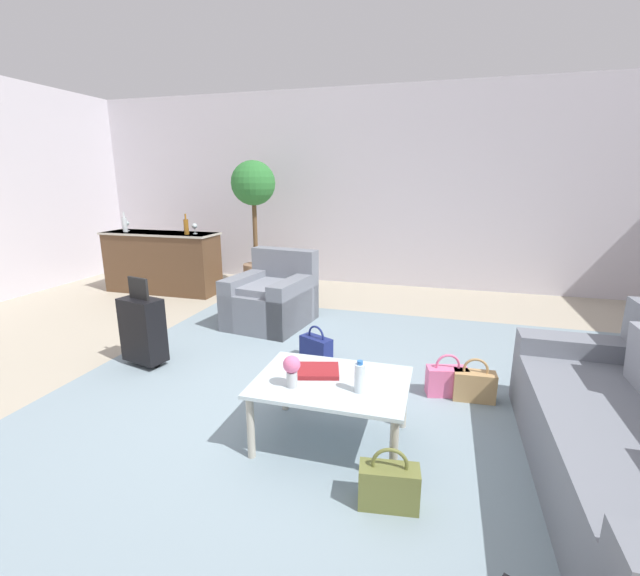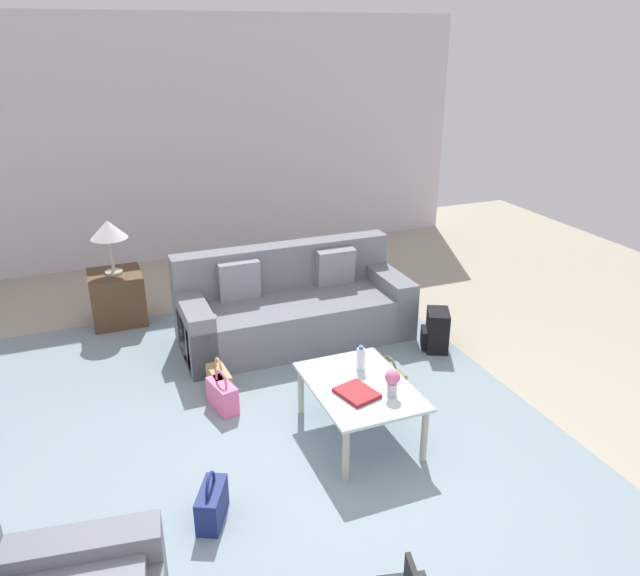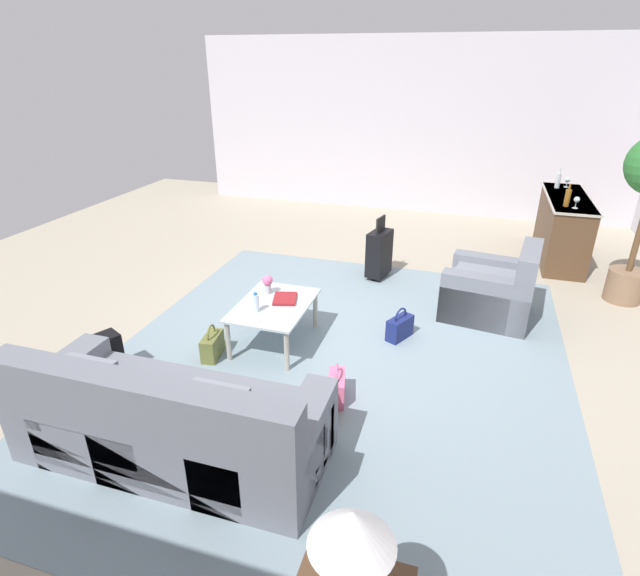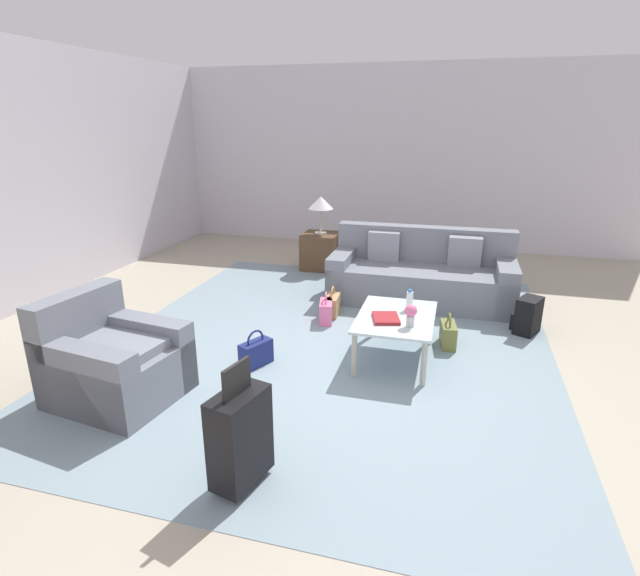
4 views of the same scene
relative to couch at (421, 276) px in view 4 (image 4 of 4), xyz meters
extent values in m
plane|color=#A89E89|center=(-2.20, 0.60, -0.30)|extent=(12.00, 12.00, 0.00)
cube|color=silver|center=(2.86, 0.60, 1.25)|extent=(0.12, 8.00, 3.10)
cube|color=gray|center=(-1.60, 0.80, -0.30)|extent=(5.20, 4.40, 0.01)
cube|color=slate|center=(-0.10, 0.00, -0.08)|extent=(0.93, 2.24, 0.45)
cube|color=slate|center=(0.26, 0.00, 0.14)|extent=(0.22, 2.24, 0.89)
cube|color=slate|center=(-0.10, -1.00, -0.01)|extent=(0.93, 0.24, 0.59)
cube|color=slate|center=(-0.10, 1.00, -0.01)|extent=(0.93, 0.24, 0.59)
cube|color=gray|center=(0.10, -0.50, 0.33)|extent=(0.17, 0.40, 0.41)
cube|color=gray|center=(0.10, 0.50, 0.33)|extent=(0.14, 0.40, 0.41)
cube|color=slate|center=(-3.10, 2.20, -0.08)|extent=(0.97, 1.05, 0.44)
cube|color=slate|center=(-3.05, 2.57, 0.13)|extent=(0.86, 0.32, 0.87)
cube|color=slate|center=(-2.78, 2.15, 0.00)|extent=(0.33, 0.96, 0.60)
cube|color=slate|center=(-3.42, 2.25, 0.00)|extent=(0.33, 0.96, 0.60)
cube|color=gray|center=(-3.10, 2.15, 0.18)|extent=(0.69, 0.76, 0.08)
cube|color=silver|center=(-1.80, 0.10, 0.13)|extent=(0.99, 0.71, 0.02)
cylinder|color=#ADA899|center=(-2.24, 0.40, -0.09)|extent=(0.05, 0.05, 0.43)
cylinder|color=#ADA899|center=(-1.35, 0.40, -0.09)|extent=(0.05, 0.05, 0.43)
cylinder|color=#ADA899|center=(-2.24, -0.20, -0.09)|extent=(0.05, 0.05, 0.43)
cylinder|color=#ADA899|center=(-1.35, -0.20, -0.09)|extent=(0.05, 0.05, 0.43)
cylinder|color=silver|center=(-1.60, 0.00, 0.24)|extent=(0.06, 0.06, 0.18)
cylinder|color=#2D6BBC|center=(-1.60, 0.00, 0.34)|extent=(0.04, 0.04, 0.02)
cube|color=maroon|center=(-1.92, 0.18, 0.16)|extent=(0.34, 0.30, 0.03)
cylinder|color=#B2B7BC|center=(-2.02, -0.05, 0.20)|extent=(0.07, 0.07, 0.10)
sphere|color=#DB6693|center=(-2.02, -0.05, 0.30)|extent=(0.11, 0.11, 0.11)
cube|color=#513823|center=(1.00, 1.60, -0.03)|extent=(0.53, 0.53, 0.55)
cylinder|color=#ADA899|center=(1.00, 1.60, 0.26)|extent=(0.18, 0.18, 0.02)
cylinder|color=#ADA899|center=(1.00, 1.60, 0.45)|extent=(0.04, 0.04, 0.35)
cone|color=white|center=(1.00, 1.60, 0.72)|extent=(0.37, 0.37, 0.19)
cube|color=black|center=(-3.80, 0.80, 0.05)|extent=(0.44, 0.31, 0.60)
cube|color=black|center=(-3.80, 0.80, 0.45)|extent=(0.24, 0.08, 0.20)
cylinder|color=black|center=(-3.93, 0.83, -0.28)|extent=(0.03, 0.05, 0.05)
cylinder|color=black|center=(-3.66, 0.77, -0.28)|extent=(0.03, 0.05, 0.05)
cube|color=pink|center=(-1.06, 0.97, -0.18)|extent=(0.34, 0.21, 0.24)
torus|color=pink|center=(-1.06, 0.97, -0.04)|extent=(0.20, 0.06, 0.20)
cube|color=olive|center=(-1.36, -0.39, -0.18)|extent=(0.34, 0.18, 0.24)
torus|color=olive|center=(-1.36, -0.39, -0.04)|extent=(0.20, 0.05, 0.20)
cube|color=tan|center=(-0.85, 0.95, -0.18)|extent=(0.33, 0.16, 0.24)
torus|color=tan|center=(-0.85, 0.95, -0.04)|extent=(0.20, 0.03, 0.20)
cube|color=navy|center=(-2.27, 1.33, -0.18)|extent=(0.35, 0.27, 0.24)
torus|color=navy|center=(-2.27, 1.33, -0.04)|extent=(0.18, 0.11, 0.20)
cube|color=black|center=(-0.80, -1.20, -0.10)|extent=(0.36, 0.31, 0.40)
cube|color=black|center=(-0.74, -1.09, -0.18)|extent=(0.21, 0.15, 0.18)
camera|label=1|loc=(-1.17, -2.36, 1.42)|focal=24.00mm
camera|label=2|loc=(-5.39, 1.85, 2.55)|focal=35.00mm
camera|label=3|loc=(2.37, 1.89, 2.42)|focal=28.00mm
camera|label=4|loc=(-6.17, -0.36, 1.89)|focal=28.00mm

